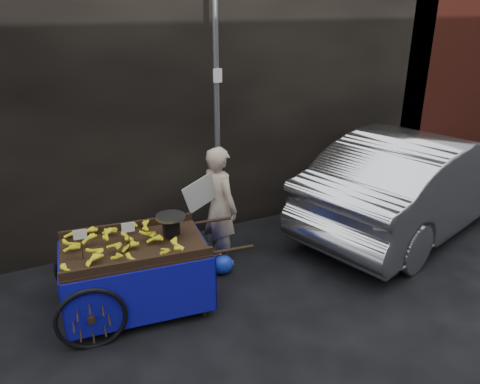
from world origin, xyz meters
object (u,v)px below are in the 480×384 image
vendor (220,206)px  plastic_bag (223,265)px  parked_car (420,179)px  banana_cart (130,253)px

vendor → plastic_bag: 0.76m
plastic_bag → parked_car: bearing=0.1°
banana_cart → parked_car: bearing=9.5°
banana_cart → plastic_bag: 1.38m
vendor → parked_car: bearing=-110.3°
banana_cart → parked_car: 4.58m
plastic_bag → vendor: bearing=71.8°
banana_cart → plastic_bag: size_ratio=8.07×
vendor → plastic_bag: bearing=146.7°
parked_car → vendor: bearing=67.9°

